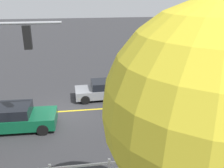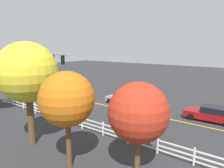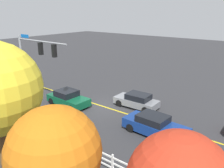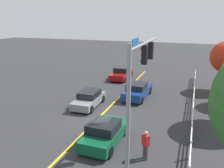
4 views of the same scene
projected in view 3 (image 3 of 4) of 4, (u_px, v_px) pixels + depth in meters
name	position (u px, v px, depth m)	size (l,w,h in m)	color
ground_plane	(103.00, 106.00, 22.11)	(120.00, 120.00, 0.00)	#2D2D30
lane_center_stripe	(139.00, 118.00, 19.75)	(28.00, 0.16, 0.01)	gold
signal_assembly	(34.00, 59.00, 20.01)	(6.29, 0.38, 6.69)	gray
car_0	(155.00, 126.00, 16.90)	(4.82, 2.13, 1.46)	navy
car_1	(137.00, 101.00, 21.70)	(4.14, 1.91, 1.36)	slate
car_2	(68.00, 98.00, 22.19)	(4.28, 2.10, 1.46)	#0C4C2D
pedestrian	(37.00, 102.00, 20.61)	(0.46, 0.47, 1.69)	#3F3F42
white_rail_fence	(69.00, 142.00, 15.00)	(26.10, 0.10, 1.15)	white
tree_2	(54.00, 153.00, 7.70)	(3.17, 3.17, 5.78)	brown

